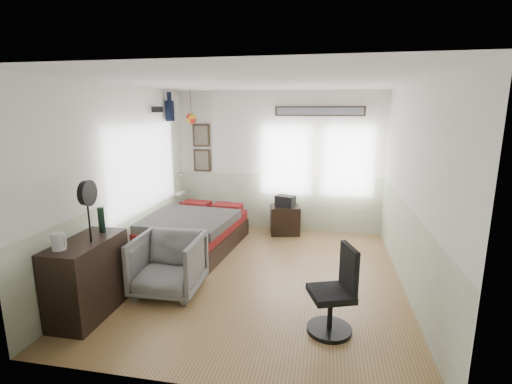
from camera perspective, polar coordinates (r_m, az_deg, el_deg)
ground_plane at (r=5.48m, az=0.25°, el=-12.83°), size 4.00×4.50×0.01m
room_shell at (r=5.20m, az=-0.20°, el=4.46°), size 4.02×4.52×2.71m
wall_decor at (r=7.12m, az=-5.70°, el=10.50°), size 3.55×1.32×1.44m
bed at (r=6.49m, az=-9.53°, el=-5.98°), size 1.55×2.06×0.62m
dresser at (r=4.79m, az=-24.42°, el=-11.92°), size 0.48×1.00×0.90m
armchair at (r=5.02m, az=-13.34°, el=-10.76°), size 0.84×0.86×0.77m
nightstand at (r=7.17m, az=4.47°, el=-4.30°), size 0.62×0.54×0.55m
task_chair at (r=4.17m, az=12.14°, el=-15.63°), size 0.55×0.55×0.96m
kettle at (r=4.43m, az=-28.11°, el=-6.74°), size 0.16×0.14×0.18m
bottle at (r=4.81m, az=-22.70°, el=-3.97°), size 0.08×0.08×0.31m
stand_fan at (r=4.42m, az=-24.53°, el=-0.31°), size 0.09×0.29×0.70m
black_bag at (r=7.07m, az=4.52°, el=-1.38°), size 0.40×0.32×0.21m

